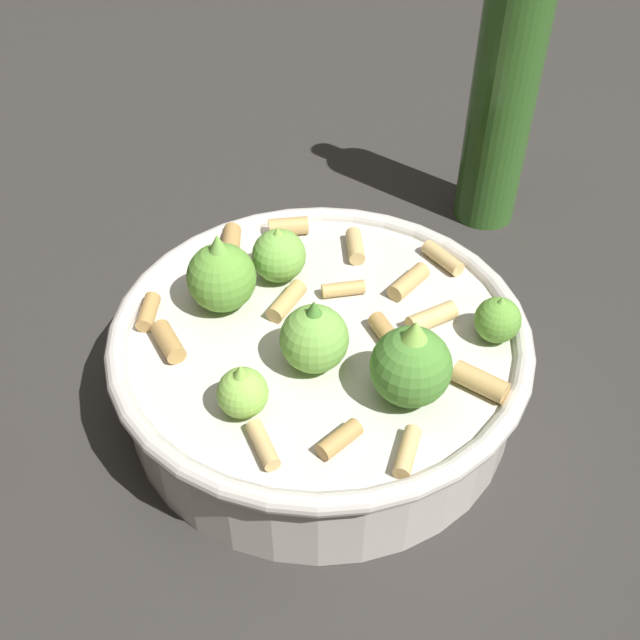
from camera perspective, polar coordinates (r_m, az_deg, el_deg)
ground_plane at (r=0.51m, az=0.00°, el=-5.82°), size 2.40×2.40×0.00m
cooking_pan at (r=0.48m, az=0.00°, el=-2.74°), size 0.26×0.26×0.12m
olive_oil_bottle at (r=0.63m, az=13.77°, el=15.88°), size 0.05×0.05×0.25m
wooden_spoon at (r=0.60m, az=3.41°, el=4.34°), size 0.21×0.08×0.02m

